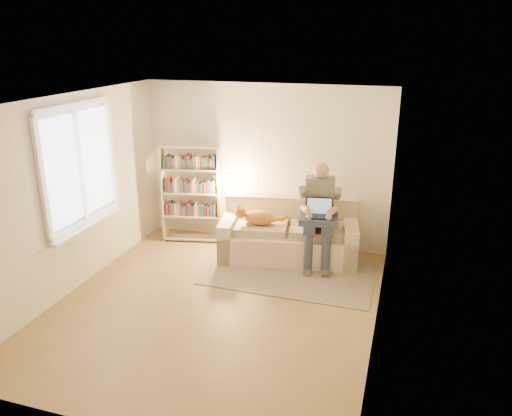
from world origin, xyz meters
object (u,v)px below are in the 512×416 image
(person, at_px, (319,209))
(cat, at_px, (255,217))
(laptop, at_px, (321,212))
(bookshelf, at_px, (191,189))
(sofa, at_px, (289,237))

(person, height_order, cat, person)
(laptop, bearing_deg, person, 102.48)
(cat, xyz_separation_m, bookshelf, (-1.22, 0.37, 0.23))
(sofa, height_order, laptop, laptop)
(laptop, bearing_deg, cat, 170.40)
(sofa, bearing_deg, cat, -165.26)
(sofa, bearing_deg, person, -19.23)
(laptop, distance_m, bookshelf, 2.25)
(person, height_order, bookshelf, bookshelf)
(sofa, xyz_separation_m, laptop, (0.52, -0.22, 0.55))
(person, xyz_separation_m, laptop, (0.06, -0.14, 0.01))
(person, relative_size, laptop, 3.57)
(person, bearing_deg, cat, 178.57)
(person, relative_size, bookshelf, 0.93)
(person, distance_m, bookshelf, 2.18)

